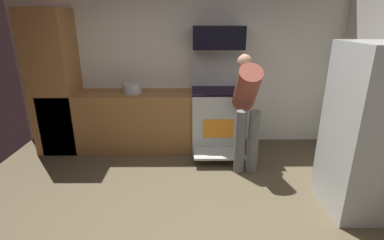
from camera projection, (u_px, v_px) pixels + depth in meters
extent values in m
cube|color=brown|center=(178.00, 234.00, 2.77)|extent=(5.20, 4.80, 0.02)
cube|color=silver|center=(183.00, 63.00, 4.54)|extent=(5.20, 0.12, 2.60)
cube|color=olive|center=(125.00, 121.00, 4.48)|extent=(2.40, 0.60, 0.90)
cube|color=olive|center=(55.00, 83.00, 4.28)|extent=(0.60, 0.60, 2.10)
cube|color=#B9C1BF|center=(217.00, 121.00, 4.47)|extent=(0.76, 0.64, 0.92)
cube|color=black|center=(217.00, 91.00, 4.31)|extent=(0.76, 0.64, 0.03)
cube|color=#B9C1BF|center=(216.00, 67.00, 4.48)|extent=(0.76, 0.06, 0.59)
cube|color=orange|center=(218.00, 129.00, 4.16)|extent=(0.44, 0.01, 0.28)
cube|color=#B9C1BF|center=(219.00, 154.00, 4.09)|extent=(0.72, 0.38, 0.03)
cube|color=black|center=(218.00, 37.00, 4.15)|extent=(0.74, 0.38, 0.33)
cube|color=#B9BFBE|center=(380.00, 132.00, 2.89)|extent=(0.90, 0.73, 1.75)
cylinder|color=#606060|center=(240.00, 142.00, 3.75)|extent=(0.14, 0.14, 0.86)
cylinder|color=#606060|center=(253.00, 142.00, 3.75)|extent=(0.14, 0.14, 0.86)
cylinder|color=brown|center=(247.00, 88.00, 3.73)|extent=(0.30, 0.65, 0.69)
sphere|color=tan|center=(245.00, 62.00, 3.87)|extent=(0.20, 0.20, 0.20)
cylinder|color=#AFB4BB|center=(132.00, 88.00, 4.31)|extent=(0.30, 0.30, 0.15)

